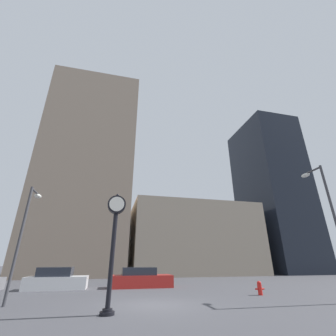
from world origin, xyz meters
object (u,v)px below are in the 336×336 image
car_white (57,280)px  street_lamp_left (27,222)px  street_clock (114,232)px  fire_hydrant_near (260,288)px  street_lamp_right (326,208)px  car_red (141,279)px

car_white → street_lamp_left: 6.97m
street_clock → street_lamp_left: 5.63m
street_lamp_left → car_white: bearing=82.5°
street_clock → street_lamp_left: size_ratio=0.84×
fire_hydrant_near → street_lamp_left: bearing=-179.1°
street_clock → car_white: bearing=111.7°
street_clock → car_white: street_clock is taller
car_white → street_lamp_right: bearing=-30.6°
car_red → street_lamp_left: bearing=-138.6°
car_white → car_red: size_ratio=0.88×
street_clock → car_red: 9.98m
street_clock → street_lamp_left: street_lamp_left is taller
street_lamp_left → street_lamp_right: street_lamp_right is taller
fire_hydrant_near → street_lamp_right: 6.20m
fire_hydrant_near → car_white: bearing=154.9°
car_red → street_lamp_left: street_lamp_left is taller
car_white → car_red: car_white is taller
street_lamp_right → street_clock: bearing=-179.1°
fire_hydrant_near → street_lamp_right: (2.98, -3.24, 4.37)m
fire_hydrant_near → street_lamp_right: bearing=-47.3°
street_clock → fire_hydrant_near: street_clock is taller
street_clock → street_lamp_right: size_ratio=0.65×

